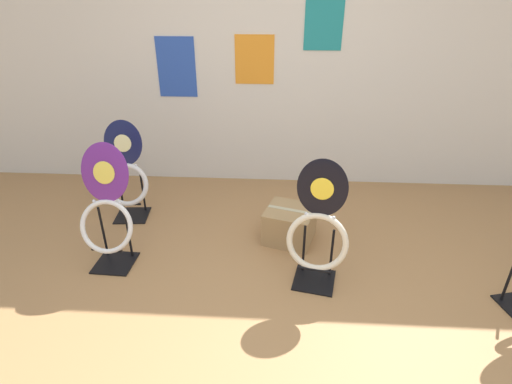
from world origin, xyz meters
name	(u,v)px	position (x,y,z in m)	size (l,w,h in m)	color
ground_plane	(265,349)	(0.00, 0.00, 0.00)	(14.00, 14.00, 0.00)	#A37547
wall_back	(276,52)	(0.00, 2.26, 1.30)	(8.00, 0.07, 2.60)	silver
toilet_seat_display_jazz_black	(318,233)	(0.32, 0.61, 0.41)	(0.43, 0.33, 0.92)	black
toilet_seat_display_navy_moon	(126,177)	(-1.26, 1.41, 0.38)	(0.39, 0.30, 0.87)	black
toilet_seat_display_purple_note	(107,214)	(-1.15, 0.74, 0.42)	(0.40, 0.31, 0.91)	black
storage_box	(290,224)	(0.15, 1.13, 0.14)	(0.45, 0.44, 0.28)	#A37F51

